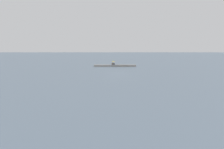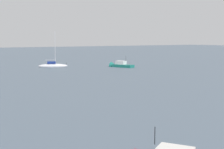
% 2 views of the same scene
% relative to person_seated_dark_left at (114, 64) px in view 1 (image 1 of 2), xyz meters
% --- Properties ---
extents(ground_plane, '(500.00, 500.00, 0.00)m').
position_rel_person_seated_dark_left_xyz_m(ground_plane, '(-0.32, 21.19, -0.93)').
color(ground_plane, slate).
extents(seawall_pier, '(14.03, 1.60, 0.68)m').
position_rel_person_seated_dark_left_xyz_m(seawall_pier, '(-0.32, -0.19, -0.59)').
color(seawall_pier, gray).
rests_on(seawall_pier, ground_plane).
extents(person_seated_dark_left, '(0.41, 0.61, 0.73)m').
position_rel_person_seated_dark_left_xyz_m(person_seated_dark_left, '(0.00, 0.00, 0.00)').
color(person_seated_dark_left, '#1E2333').
rests_on(person_seated_dark_left, seawall_pier).
extents(person_seated_brown_right, '(0.41, 0.61, 0.73)m').
position_rel_person_seated_dark_left_xyz_m(person_seated_brown_right, '(0.56, -0.12, 0.00)').
color(person_seated_brown_right, '#1E2333').
rests_on(person_seated_brown_right, seawall_pier).
extents(umbrella_open_yellow, '(1.13, 1.13, 1.25)m').
position_rel_person_seated_dark_left_xyz_m(umbrella_open_yellow, '(0.28, -0.16, 0.84)').
color(umbrella_open_yellow, black).
rests_on(umbrella_open_yellow, seawall_pier).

